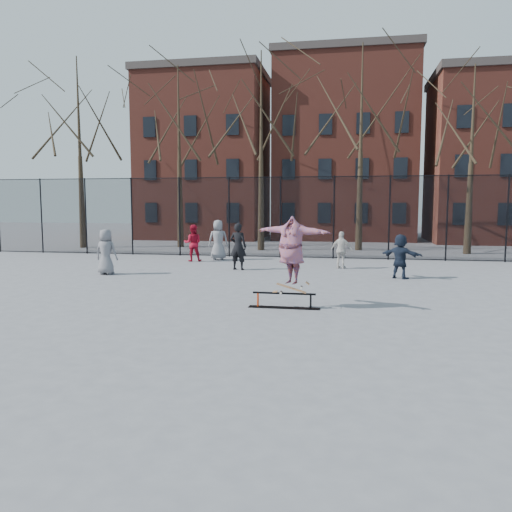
% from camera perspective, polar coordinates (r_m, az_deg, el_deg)
% --- Properties ---
extents(ground, '(100.00, 100.00, 0.00)m').
position_cam_1_polar(ground, '(11.87, 1.05, -7.12)').
color(ground, slate).
extents(skate_rail, '(1.86, 0.28, 0.41)m').
position_cam_1_polar(skate_rail, '(12.98, 3.22, -5.26)').
color(skate_rail, black).
rests_on(skate_rail, ground).
extents(skateboard, '(0.85, 0.20, 0.10)m').
position_cam_1_polar(skateboard, '(12.90, 4.05, -3.98)').
color(skateboard, brown).
rests_on(skateboard, skate_rail).
extents(skater, '(2.18, 1.41, 1.73)m').
position_cam_1_polar(skater, '(12.77, 4.08, 0.07)').
color(skater, navy).
rests_on(skater, skateboard).
extents(bystander_grey, '(0.86, 0.57, 1.73)m').
position_cam_1_polar(bystander_grey, '(19.68, -16.76, 0.46)').
color(bystander_grey, slate).
rests_on(bystander_grey, ground).
extents(bystander_black, '(0.76, 0.56, 1.90)m').
position_cam_1_polar(bystander_black, '(20.18, -2.06, 1.10)').
color(bystander_black, black).
rests_on(bystander_black, ground).
extents(bystander_red, '(0.96, 0.83, 1.70)m').
position_cam_1_polar(bystander_red, '(23.27, -7.23, 1.48)').
color(bystander_red, '#A30E23').
rests_on(bystander_red, ground).
extents(bystander_white, '(0.97, 0.62, 1.54)m').
position_cam_1_polar(bystander_white, '(20.83, 9.75, 0.67)').
color(bystander_white, beige).
rests_on(bystander_white, ground).
extents(bystander_navy, '(1.53, 1.13, 1.60)m').
position_cam_1_polar(bystander_navy, '(18.58, 16.18, -0.04)').
color(bystander_navy, '#192233').
rests_on(bystander_navy, ground).
extents(bystander_extra, '(1.04, 0.80, 1.91)m').
position_cam_1_polar(bystander_extra, '(23.73, -4.34, 1.85)').
color(bystander_extra, slate).
rests_on(bystander_extra, ground).
extents(fence, '(34.03, 0.07, 4.00)m').
position_cam_1_polar(fence, '(24.48, 6.03, 4.54)').
color(fence, black).
rests_on(fence, ground).
extents(tree_row, '(33.66, 7.46, 10.67)m').
position_cam_1_polar(tree_row, '(29.00, 6.34, 15.30)').
color(tree_row, black).
rests_on(tree_row, ground).
extents(rowhouses, '(29.00, 7.00, 13.00)m').
position_cam_1_polar(rowhouses, '(37.56, 8.82, 11.17)').
color(rowhouses, brown).
rests_on(rowhouses, ground).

